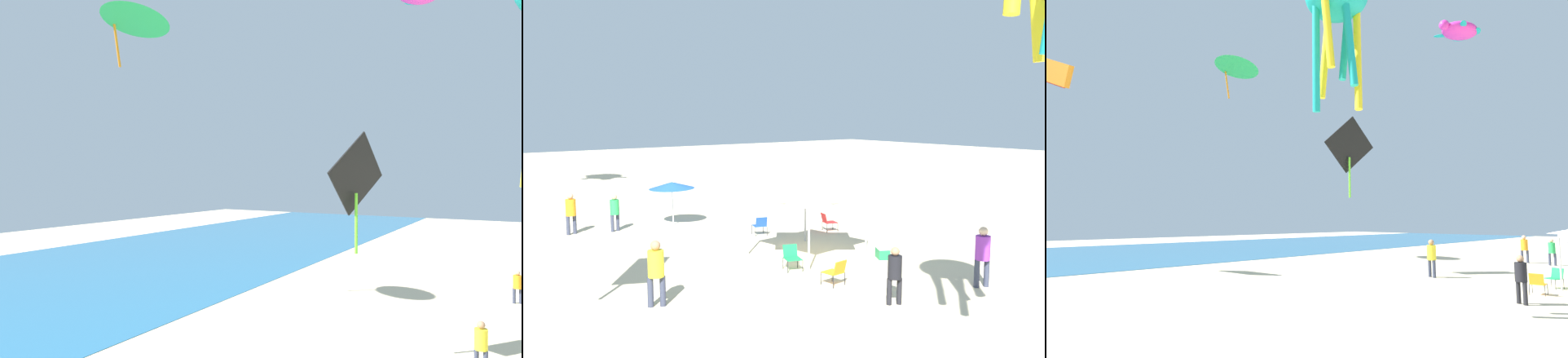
{
  "view_description": "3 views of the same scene",
  "coord_description": "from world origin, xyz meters",
  "views": [
    {
      "loc": [
        -18.82,
        4.67,
        6.87
      ],
      "look_at": [
        -1.21,
        15.08,
        6.78
      ],
      "focal_mm": 31.08,
      "sensor_mm": 36.0,
      "label": 1
    },
    {
      "loc": [
        -15.51,
        12.35,
        5.35
      ],
      "look_at": [
        1.2,
        -0.27,
        2.8
      ],
      "focal_mm": 39.33,
      "sensor_mm": 36.0,
      "label": 2
    },
    {
      "loc": [
        -20.0,
        -4.04,
        2.78
      ],
      "look_at": [
        -1.21,
        14.96,
        5.52
      ],
      "focal_mm": 27.88,
      "sensor_mm": 36.0,
      "label": 3
    }
  ],
  "objects": [
    {
      "name": "kite_parafoil_orange",
      "position": [
        -14.85,
        22.23,
        11.29
      ],
      "size": [
        1.67,
        4.29,
        2.64
      ],
      "rotation": [
        0.0,
        0.0,
        5.04
      ],
      "color": "orange"
    },
    {
      "name": "person_near_umbrella",
      "position": [
        9.29,
        5.1,
        1.06
      ],
      "size": [
        0.43,
        0.47,
        1.8
      ],
      "rotation": [
        0.0,
        0.0,
        1.87
      ],
      "color": "#33384C",
      "rests_on": "ground"
    },
    {
      "name": "kite_delta_green",
      "position": [
        -2.01,
        22.09,
        15.24
      ],
      "size": [
        3.64,
        3.59,
        3.19
      ],
      "rotation": [
        0.0,
        0.0,
        4.73
      ],
      "color": "green"
    },
    {
      "name": "kite_octopus_teal",
      "position": [
        -10.86,
        3.89,
        9.56
      ],
      "size": [
        1.99,
        1.99,
        4.42
      ],
      "rotation": [
        0.0,
        0.0,
        0.3
      ],
      "color": "teal"
    },
    {
      "name": "kite_turtle_magenta",
      "position": [
        15.21,
        11.56,
        20.27
      ],
      "size": [
        4.48,
        4.13,
        1.37
      ],
      "rotation": [
        0.0,
        0.0,
        2.85
      ],
      "color": "#E02D9E"
    },
    {
      "name": "person_kite_handler",
      "position": [
        8.78,
        3.36,
        0.97
      ],
      "size": [
        0.39,
        0.43,
        1.66
      ],
      "rotation": [
        0.0,
        0.0,
        1.87
      ],
      "color": "#33384C",
      "rests_on": "ground"
    },
    {
      "name": "person_far_stroller",
      "position": [
        -5.18,
        0.74,
        0.95
      ],
      "size": [
        0.38,
        0.4,
        1.62
      ],
      "rotation": [
        0.0,
        0.0,
        1.08
      ],
      "color": "black",
      "rests_on": "ground"
    },
    {
      "name": "folding_chair_left_of_tent",
      "position": [
        -2.96,
        0.89,
        0.47
      ],
      "size": [
        0.68,
        0.59,
        0.82
      ],
      "rotation": [
        0.0,
        0.0,
        1.67
      ],
      "color": "black",
      "rests_on": "ground"
    },
    {
      "name": "person_watching_sky",
      "position": [
        -1.38,
        6.04,
        1.08
      ],
      "size": [
        0.44,
        0.47,
        1.84
      ],
      "rotation": [
        0.0,
        0.0,
        1.17
      ],
      "color": "#33384C",
      "rests_on": "ground"
    },
    {
      "name": "kite_diamond_black",
      "position": [
        -2.72,
        10.1,
        6.81
      ],
      "size": [
        3.01,
        1.09,
        4.5
      ],
      "rotation": [
        0.0,
        0.0,
        6.16
      ],
      "color": "black"
    },
    {
      "name": "folding_chair_near_cooler",
      "position": [
        -0.73,
        0.86,
        0.47
      ],
      "size": [
        0.76,
        0.69,
        0.82
      ],
      "rotation": [
        0.0,
        0.0,
        4.37
      ],
      "color": "black",
      "rests_on": "ground"
    },
    {
      "name": "ocean_strip",
      "position": [
        0.0,
        31.68,
        0.01
      ],
      "size": [
        120.0,
        25.06,
        0.02
      ],
      "primitive_type": "cube",
      "color": "#28668E",
      "rests_on": "ground"
    }
  ]
}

